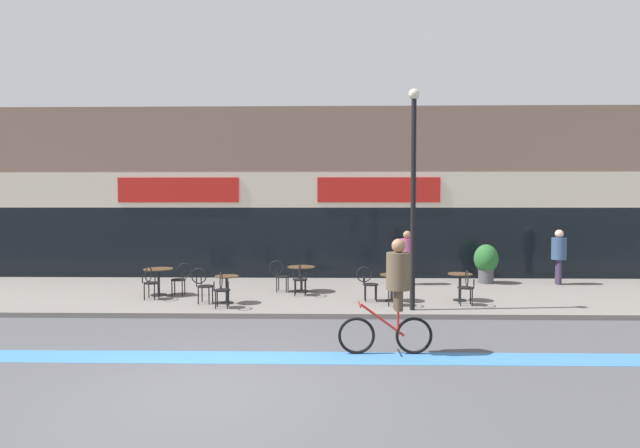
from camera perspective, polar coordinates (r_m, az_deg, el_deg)
ground_plane at (r=7.63m, az=-12.92°, el=-18.31°), size 120.00×120.00×0.00m
sidewalk_slab at (r=14.52m, az=-5.90°, el=-8.00°), size 40.00×5.50×0.12m
storefront_facade at (r=18.97m, az=-4.19°, el=3.27°), size 40.00×4.06×5.94m
bike_lane_stripe at (r=9.12m, az=-10.37°, el=-14.76°), size 36.00×0.70×0.01m
bistro_table_0 at (r=14.58m, az=-17.97°, el=-5.67°), size 0.79×0.79×0.74m
bistro_table_1 at (r=13.03m, az=-10.61°, el=-6.75°), size 0.60×0.60×0.71m
bistro_table_2 at (r=14.45m, az=-2.14°, el=-5.67°), size 0.80×0.80×0.73m
bistro_table_3 at (r=13.23m, az=8.19°, el=-6.60°), size 0.61×0.61×0.70m
bistro_table_4 at (r=13.65m, az=15.71°, el=-6.35°), size 0.63×0.63×0.71m
cafe_chair_0_near at (r=14.00m, az=-18.83°, el=-6.11°), size 0.43×0.59×0.90m
cafe_chair_0_side at (r=14.40m, az=-15.60°, el=-5.83°), size 0.58×0.42×0.90m
cafe_chair_1_near at (r=12.43m, az=-11.17°, el=-7.11°), size 0.43×0.59×0.90m
cafe_chair_1_side at (r=13.18m, az=-13.29°, el=-6.58°), size 0.59×0.43×0.90m
cafe_chair_2_near at (r=13.83m, az=-2.30°, el=-6.08°), size 0.41×0.58×0.90m
cafe_chair_2_side at (r=14.51m, az=-4.62°, el=-5.69°), size 0.59×0.44×0.90m
cafe_chair_3_near at (r=12.61m, az=8.51°, el=-6.95°), size 0.44×0.59×0.90m
cafe_chair_3_side at (r=13.16m, az=5.47°, el=-6.54°), size 0.58×0.41×0.90m
cafe_chair_4_near at (r=13.05m, az=16.36°, el=-6.71°), size 0.45×0.60×0.90m
planter_pot at (r=16.78m, az=18.45°, el=-4.09°), size 0.76×0.76×1.24m
lamp_post at (r=12.07m, az=10.62°, el=4.59°), size 0.26×0.26×5.26m
cyclist_0 at (r=8.99m, az=8.58°, el=-7.14°), size 1.68×0.48×2.06m
pedestrian_near_end at (r=15.88m, az=9.92°, el=-3.24°), size 0.45×0.45×1.69m
pedestrian_far_end at (r=17.36m, az=25.63°, el=-2.90°), size 0.52×0.52×1.72m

